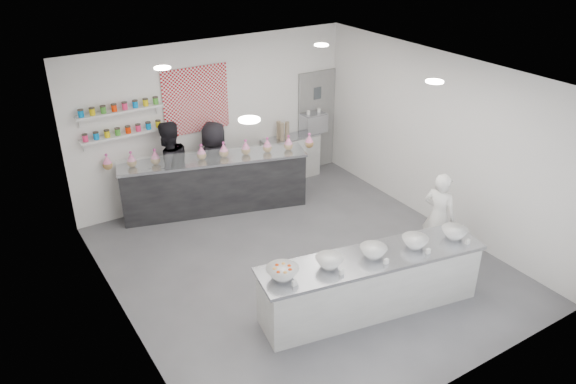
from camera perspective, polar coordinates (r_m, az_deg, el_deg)
The scene contains 26 objects.
floor at distance 8.95m, azimuth 1.47°, elevation -7.33°, with size 6.00×6.00×0.00m, color #515156.
ceiling at distance 7.67m, azimuth 1.74°, elevation 11.50°, with size 6.00×6.00×0.00m, color white.
back_wall at distance 10.63m, azimuth -7.47°, elevation 7.28°, with size 5.50×5.50×0.00m, color white.
left_wall at distance 7.22m, azimuth -16.93°, elevation -3.76°, with size 6.00×6.00×0.00m, color white.
right_wall at distance 9.88m, azimuth 15.05°, elevation 5.00°, with size 6.00×6.00×0.00m, color white.
back_door at distance 11.84m, azimuth 2.88°, elevation 7.24°, with size 0.88×0.04×2.10m, color gray.
pattern_panel at distance 10.34m, azimuth -9.33°, elevation 9.21°, with size 1.25×0.03×1.20m, color #A50008.
jar_shelf_lower at distance 9.96m, azimuth -16.41°, elevation 5.61°, with size 1.45×0.22×0.04m, color silver.
jar_shelf_upper at distance 9.82m, azimuth -16.73°, elevation 7.89°, with size 1.45×0.22×0.04m, color silver.
preserve_jars at distance 9.84m, azimuth -16.58°, elevation 7.09°, with size 1.45×0.10×0.56m, color #FD2B67, non-canonical shape.
downlight_0 at distance 6.17m, azimuth -3.96°, elevation 7.34°, with size 0.24×0.24×0.02m, color white.
downlight_1 at distance 7.82m, azimuth 14.67°, elevation 10.81°, with size 0.24×0.24×0.02m, color white.
downlight_2 at distance 8.46m, azimuth -12.65°, elevation 12.21°, with size 0.24×0.24×0.02m, color white.
downlight_3 at distance 9.73m, azimuth 3.41°, elevation 14.69°, with size 0.24×0.24×0.02m, color white.
prep_counter at distance 7.89m, azimuth 8.41°, elevation -9.14°, with size 3.19×0.72×0.87m, color #AEAEA9.
back_bar at distance 10.34m, azimuth -7.45°, elevation 0.79°, with size 3.36×0.61×1.04m, color black.
sneeze_guard at distance 9.80m, azimuth -7.41°, elevation 3.53°, with size 3.31×0.01×0.28m, color white.
espresso_ledge at distance 11.52m, azimuth 0.28°, elevation 3.52°, with size 1.23×0.39×0.91m, color #AEAEA9.
espresso_machine at distance 11.57m, azimuth 2.61°, elevation 7.03°, with size 0.50×0.34×0.38m, color #93969E.
cup_stacks at distance 11.19m, azimuth -0.52°, elevation 6.29°, with size 0.24×0.24×0.36m, color gray, non-canonical shape.
prep_bowls at distance 7.60m, azimuth 8.66°, elevation -6.05°, with size 2.97×0.47×0.15m, color white, non-canonical shape.
label_cards at distance 7.38m, azimuth 11.68°, elevation -7.81°, with size 2.66×0.04×0.07m, color white, non-canonical shape.
cookie_bags at distance 10.07m, azimuth -7.67°, elevation 4.18°, with size 3.77×0.17×0.29m, color pink, non-canonical shape.
woman_prep at distance 9.05m, azimuth 15.06°, elevation -2.44°, with size 0.54×0.35×1.48m, color white.
staff_left at distance 10.15m, azimuth -11.96°, elevation 2.22°, with size 0.87×0.68×1.79m, color black.
staff_right at distance 10.48m, azimuth -7.39°, elevation 2.88°, with size 0.79×0.51×1.61m, color black.
Camera 1 is at (-4.13, -6.13, 5.05)m, focal length 35.00 mm.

